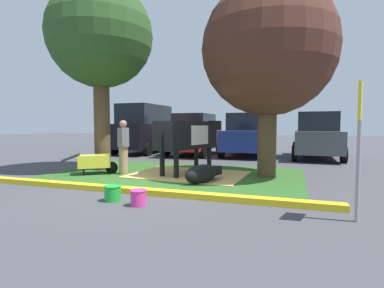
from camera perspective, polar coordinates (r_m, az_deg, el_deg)
ground_plane at (r=7.19m, az=-7.75°, el=-8.11°), size 80.00×80.00×0.00m
grass_island at (r=8.82m, az=-3.27°, el=-5.84°), size 7.21×4.72×0.02m
curb_yellow at (r=6.60m, az=-11.66°, el=-8.68°), size 8.41×0.24×0.12m
hay_bedding at (r=8.67m, az=-0.65°, el=-5.90°), size 3.33×2.58×0.04m
shade_tree_left at (r=10.44m, az=-17.18°, el=19.06°), size 3.32×3.32×5.98m
shade_tree_right at (r=8.79m, az=14.45°, el=17.09°), size 3.67×3.67×5.39m
cow_holstein at (r=8.87m, az=-0.53°, el=1.66°), size 1.28×3.07×1.61m
calf_lying at (r=7.49m, az=1.97°, el=-5.75°), size 0.87×1.32×0.48m
person_handler at (r=8.96m, az=-13.04°, el=-0.29°), size 0.34×0.48×1.61m
wheelbarrow at (r=9.26m, az=-18.13°, el=-3.21°), size 1.44×1.26×0.63m
parking_sign at (r=5.06m, az=29.51°, el=3.31°), size 0.14×0.44×2.09m
bucket_green at (r=6.00m, az=-14.99°, el=-9.03°), size 0.34×0.34×0.30m
bucket_pink at (r=5.55m, az=-10.27°, el=-10.04°), size 0.31×0.31×0.29m
suv_black at (r=15.93m, az=-8.98°, el=2.90°), size 2.15×4.62×2.52m
sedan_red at (r=14.68m, az=0.48°, el=1.77°), size 2.05×4.42×2.02m
sedan_blue at (r=14.50m, az=10.49°, el=1.69°), size 2.05×4.42×2.02m
sedan_silver at (r=14.17m, az=22.83°, el=1.42°), size 2.05×4.42×2.02m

